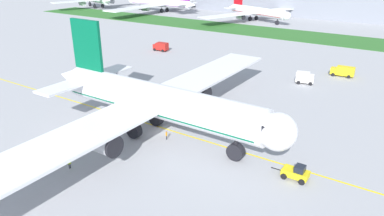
# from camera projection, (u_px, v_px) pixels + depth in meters

# --- Properties ---
(ground_plane) EXTENTS (600.00, 600.00, 0.00)m
(ground_plane) POSITION_uv_depth(u_px,v_px,m) (161.00, 131.00, 66.37)
(ground_plane) COLOR #9E9EA3
(ground_plane) RESTS_ON ground
(apron_taxi_line) EXTENTS (280.00, 0.36, 0.01)m
(apron_taxi_line) POSITION_uv_depth(u_px,v_px,m) (165.00, 129.00, 67.29)
(apron_taxi_line) COLOR yellow
(apron_taxi_line) RESTS_ON ground
(grass_median_strip) EXTENTS (320.00, 24.00, 0.10)m
(grass_median_strip) POSITION_uv_depth(u_px,v_px,m) (317.00, 38.00, 144.78)
(grass_median_strip) COLOR #2D6628
(grass_median_strip) RESTS_ON ground
(airliner_foreground) EXTENTS (50.49, 78.16, 19.11)m
(airliner_foreground) POSITION_uv_depth(u_px,v_px,m) (155.00, 101.00, 62.65)
(airliner_foreground) COLOR white
(airliner_foreground) RESTS_ON ground
(pushback_tug) EXTENTS (5.52, 2.41, 2.26)m
(pushback_tug) POSITION_uv_depth(u_px,v_px,m) (296.00, 173.00, 51.67)
(pushback_tug) COLOR yellow
(pushback_tug) RESTS_ON ground
(ground_crew_wingwalker_port) EXTENTS (0.34, 0.55, 1.61)m
(ground_crew_wingwalker_port) POSITION_uv_depth(u_px,v_px,m) (69.00, 163.00, 54.22)
(ground_crew_wingwalker_port) COLOR black
(ground_crew_wingwalker_port) RESTS_ON ground
(ground_crew_marshaller_front) EXTENTS (0.41, 0.50, 1.60)m
(ground_crew_marshaller_front) POSITION_uv_depth(u_px,v_px,m) (166.00, 134.00, 63.01)
(ground_crew_marshaller_front) COLOR black
(ground_crew_marshaller_front) RESTS_ON ground
(ground_crew_wingwalker_starboard) EXTENTS (0.57, 0.26, 1.64)m
(ground_crew_wingwalker_starboard) POSITION_uv_depth(u_px,v_px,m) (91.00, 140.00, 60.96)
(ground_crew_wingwalker_starboard) COLOR black
(ground_crew_wingwalker_starboard) RESTS_ON ground
(service_truck_baggage_loader) EXTENTS (6.13, 2.90, 2.72)m
(service_truck_baggage_loader) POSITION_uv_depth(u_px,v_px,m) (343.00, 71.00, 96.77)
(service_truck_baggage_loader) COLOR yellow
(service_truck_baggage_loader) RESTS_ON ground
(service_truck_fuel_bowser) EXTENTS (4.76, 3.45, 2.93)m
(service_truck_fuel_bowser) POSITION_uv_depth(u_px,v_px,m) (305.00, 77.00, 91.20)
(service_truck_fuel_bowser) COLOR white
(service_truck_fuel_bowser) RESTS_ON ground
(service_truck_catering_van) EXTENTS (5.32, 2.79, 2.88)m
(service_truck_catering_van) POSITION_uv_depth(u_px,v_px,m) (161.00, 46.00, 123.56)
(service_truck_catering_van) COLOR #B21E19
(service_truck_catering_van) RESTS_ON ground
(parked_airliner_far_centre) EXTENTS (51.69, 83.24, 15.19)m
(parked_airliner_far_centre) POSITION_uv_depth(u_px,v_px,m) (161.00, 3.00, 212.72)
(parked_airliner_far_centre) COLOR white
(parked_airliner_far_centre) RESTS_ON ground
(parked_airliner_far_right) EXTENTS (40.55, 65.77, 13.76)m
(parked_airliner_far_right) POSITION_uv_depth(u_px,v_px,m) (257.00, 12.00, 181.71)
(parked_airliner_far_right) COLOR white
(parked_airliner_far_right) RESTS_ON ground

